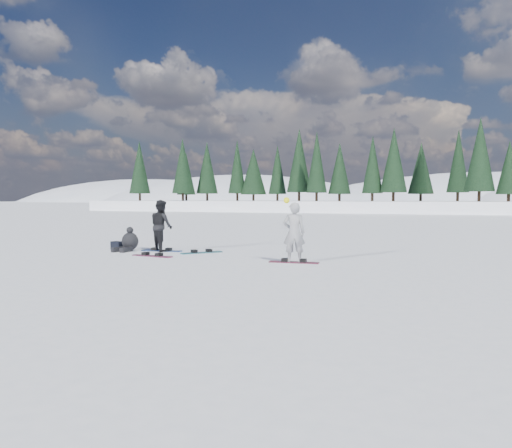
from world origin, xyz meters
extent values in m
plane|color=white|center=(0.00, 0.00, 0.00)|extent=(420.00, 420.00, 0.00)
cube|color=white|center=(0.00, 55.00, -1.00)|extent=(90.00, 14.00, 5.00)
ellipsoid|color=white|center=(-70.00, 170.00, -13.61)|extent=(143.00, 110.00, 49.50)
ellipsoid|color=white|center=(20.00, 200.00, -14.63)|extent=(182.00, 140.00, 53.20)
ellipsoid|color=white|center=(-140.00, 210.00, -14.30)|extent=(169.00, 130.00, 52.00)
cone|color=black|center=(-38.00, 55.00, 5.25)|extent=(3.20, 3.20, 7.50)
cone|color=black|center=(-34.55, 55.00, 5.25)|extent=(3.20, 3.20, 7.50)
cone|color=black|center=(-31.09, 55.00, 5.25)|extent=(3.20, 3.20, 7.50)
cone|color=black|center=(-27.64, 55.00, 5.25)|extent=(3.20, 3.20, 7.50)
cone|color=black|center=(-24.18, 55.00, 5.25)|extent=(3.20, 3.20, 7.50)
cone|color=black|center=(-20.73, 55.00, 5.25)|extent=(3.20, 3.20, 7.50)
cone|color=black|center=(-17.27, 55.00, 5.25)|extent=(3.20, 3.20, 7.50)
cone|color=black|center=(-13.82, 55.00, 5.25)|extent=(3.20, 3.20, 7.50)
cone|color=black|center=(-10.36, 55.00, 5.25)|extent=(3.20, 3.20, 7.50)
cone|color=black|center=(-6.91, 55.00, 5.25)|extent=(3.20, 3.20, 7.50)
cone|color=black|center=(-3.45, 55.00, 5.25)|extent=(3.20, 3.20, 7.50)
cone|color=black|center=(0.00, 55.00, 5.25)|extent=(3.20, 3.20, 7.50)
cone|color=black|center=(3.45, 55.00, 5.25)|extent=(3.20, 3.20, 7.50)
cone|color=black|center=(6.91, 55.00, 5.25)|extent=(3.20, 3.20, 7.50)
cone|color=black|center=(10.36, 55.00, 5.25)|extent=(3.20, 3.20, 7.50)
cone|color=black|center=(13.82, 55.00, 5.25)|extent=(3.20, 3.20, 7.50)
imported|color=#929297|center=(1.67, -0.41, 0.91)|extent=(0.76, 0.62, 1.81)
sphere|color=#FFF50D|center=(1.47, -0.53, 1.87)|extent=(0.18, 0.18, 0.18)
imported|color=black|center=(-3.75, 1.03, 0.94)|extent=(1.15, 1.10, 1.87)
ellipsoid|color=black|center=(-4.95, 0.81, 0.35)|extent=(0.70, 0.61, 0.66)
sphere|color=black|center=(-4.95, 0.81, 0.76)|extent=(0.25, 0.25, 0.25)
cube|color=black|center=(-4.79, 0.34, 0.08)|extent=(0.17, 0.58, 0.17)
cube|color=black|center=(-5.11, 0.34, 0.08)|extent=(0.32, 0.60, 0.17)
cube|color=black|center=(-5.65, 1.01, 0.15)|extent=(0.50, 0.39, 0.30)
cube|color=maroon|center=(1.67, -0.41, 0.01)|extent=(1.52, 0.42, 0.03)
cube|color=#1A4292|center=(-3.75, 1.03, 0.01)|extent=(1.52, 0.46, 0.03)
cube|color=maroon|center=(-3.19, -0.49, 0.01)|extent=(1.52, 0.46, 0.03)
cube|color=#166E7D|center=(-2.12, 1.00, 0.01)|extent=(1.19, 1.32, 0.03)
camera|label=1|loc=(5.81, -14.68, 1.94)|focal=35.00mm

